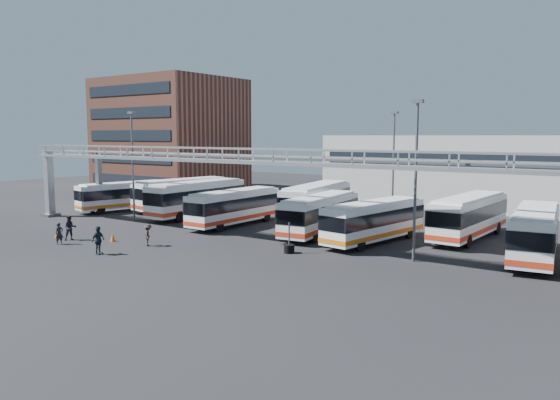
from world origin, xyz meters
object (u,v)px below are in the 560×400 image
Objects in this scene: light_pole_mid at (416,172)px; pedestrian_c at (148,235)px; bus_0 at (124,195)px; cone_right at (113,238)px; bus_8 at (535,232)px; bus_7 at (469,215)px; tire_stack at (289,248)px; pedestrian_d at (98,240)px; bus_2 at (197,197)px; light_pole_back at (393,160)px; pedestrian_a at (59,233)px; light_pole_left at (133,160)px; bus_3 at (235,206)px; bus_4 at (317,201)px; bus_6 at (375,220)px; cone_left at (58,233)px; pedestrian_b at (70,228)px; bus_1 at (183,193)px; bus_5 at (320,213)px.

light_pole_mid reaches higher than pedestrian_c.
cone_right is (13.24, -11.85, -1.37)m from bus_0.
bus_7 is at bearing 131.99° from bus_8.
pedestrian_d is at bearing -142.81° from tire_stack.
cone_right is at bearing -74.58° from bus_2.
pedestrian_d is at bearing -155.25° from bus_8.
bus_7 is (8.65, -5.27, -3.86)m from light_pole_back.
bus_0 is 16.54× the size of cone_right.
bus_8 is at bearing -35.35° from light_pole_back.
pedestrian_a reaches higher than pedestrian_c.
pedestrian_c reaches higher than cone_right.
bus_3 is (9.68, 3.19, -3.97)m from light_pole_left.
bus_4 is at bearing 51.05° from bus_3.
cone_left is at bearing -141.29° from bus_6.
pedestrian_a is at bearing -85.62° from bus_2.
bus_0 reaches higher than cone_right.
bus_6 is 5.51× the size of pedestrian_b.
bus_1 is 5.95× the size of pedestrian_b.
light_pole_mid is 7.41m from bus_6.
bus_8 reaches higher than bus_3.
tire_stack is at bearing -89.68° from light_pole_back.
bus_7 is (5.33, 5.60, 0.14)m from bus_6.
bus_5 is at bearing 11.40° from light_pole_left.
pedestrian_d is (11.15, -19.02, -0.90)m from bus_1.
pedestrian_b is at bearing 61.46° from pedestrian_c.
pedestrian_b is at bearing -138.74° from bus_6.
bus_7 reaches higher than bus_5.
bus_0 is 22.28m from pedestrian_d.
bus_1 is 11.90m from bus_3.
bus_5 is 11.55m from bus_7.
cone_left is at bearing -78.37° from light_pole_left.
tire_stack is (9.74, 3.91, -0.44)m from pedestrian_c.
light_pole_left is at bearing -21.06° from bus_0.
pedestrian_a is 0.77× the size of tire_stack.
light_pole_mid is 17.33m from bus_4.
pedestrian_c is at bearing -42.99° from bus_1.
light_pole_left reaches higher than bus_4.
cone_right is at bearing -140.22° from bus_7.
light_pole_left is at bearing 131.24° from cone_right.
bus_2 is 5.97× the size of pedestrian_d.
bus_0 is at bearing 176.98° from bus_3.
bus_7 is at bearing 11.23° from bus_1.
pedestrian_a is at bearing -128.85° from cone_right.
bus_1 is 17.67m from cone_right.
cone_right is (3.13, 1.51, -0.65)m from pedestrian_b.
bus_8 reaches higher than bus_0.
light_pole_mid is at bearing -14.13° from bus_2.
bus_1 reaches higher than bus_7.
bus_7 reaches higher than bus_3.
pedestrian_a is (-15.48, -24.78, -4.92)m from light_pole_back.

